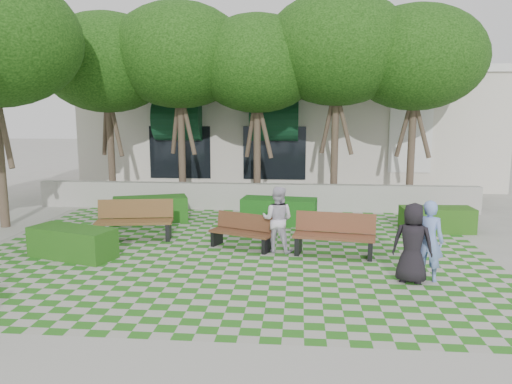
# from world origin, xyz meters

# --- Properties ---
(ground) EXTENTS (90.00, 90.00, 0.00)m
(ground) POSITION_xyz_m (0.00, 0.00, 0.00)
(ground) COLOR gray
(ground) RESTS_ON ground
(lawn) EXTENTS (12.00, 12.00, 0.00)m
(lawn) POSITION_xyz_m (0.00, 1.00, 0.01)
(lawn) COLOR #2B721E
(lawn) RESTS_ON ground
(sidewalk_south) EXTENTS (16.00, 2.00, 0.01)m
(sidewalk_south) POSITION_xyz_m (0.00, -4.70, 0.01)
(sidewalk_south) COLOR #9E9B93
(sidewalk_south) RESTS_ON ground
(retaining_wall) EXTENTS (15.00, 0.36, 0.90)m
(retaining_wall) POSITION_xyz_m (0.00, 6.20, 0.45)
(retaining_wall) COLOR #9E9B93
(retaining_wall) RESTS_ON ground
(bench_east) EXTENTS (1.96, 0.92, 0.99)m
(bench_east) POSITION_xyz_m (2.40, 0.97, 0.48)
(bench_east) COLOR brown
(bench_east) RESTS_ON ground
(bench_mid) EXTENTS (1.70, 1.13, 0.85)m
(bench_mid) POSITION_xyz_m (0.18, 1.39, 0.41)
(bench_mid) COLOR #4F2D1B
(bench_mid) RESTS_ON ground
(bench_west) EXTENTS (2.06, 0.97, 1.04)m
(bench_west) POSITION_xyz_m (-2.76, 1.99, 0.50)
(bench_west) COLOR brown
(bench_west) RESTS_ON ground
(hedge_east) EXTENTS (2.02, 0.91, 0.69)m
(hedge_east) POSITION_xyz_m (5.42, 3.55, 0.35)
(hedge_east) COLOR #234F15
(hedge_east) RESTS_ON ground
(hedge_midright) EXTENTS (2.30, 1.15, 0.77)m
(hedge_midright) POSITION_xyz_m (0.96, 4.13, 0.39)
(hedge_midright) COLOR #144C14
(hedge_midright) RESTS_ON ground
(hedge_midleft) EXTENTS (2.36, 1.56, 0.77)m
(hedge_midleft) POSITION_xyz_m (-2.96, 4.04, 0.38)
(hedge_midleft) COLOR #1A4E14
(hedge_midleft) RESTS_ON ground
(hedge_west) EXTENTS (2.18, 1.40, 0.71)m
(hedge_west) POSITION_xyz_m (-3.66, 0.26, 0.35)
(hedge_west) COLOR #1D4C14
(hedge_west) RESTS_ON ground
(person_blue) EXTENTS (0.71, 0.60, 1.64)m
(person_blue) POSITION_xyz_m (4.14, -0.61, 0.82)
(person_blue) COLOR #7996DD
(person_blue) RESTS_ON ground
(person_dark) EXTENTS (0.90, 0.71, 1.61)m
(person_dark) POSITION_xyz_m (3.80, -0.76, 0.80)
(person_dark) COLOR black
(person_dark) RESTS_ON ground
(person_white) EXTENTS (0.89, 0.76, 1.60)m
(person_white) POSITION_xyz_m (1.05, 1.16, 0.80)
(person_white) COLOR silver
(person_white) RESTS_ON ground
(tree_row) EXTENTS (17.70, 13.40, 7.41)m
(tree_row) POSITION_xyz_m (-1.86, 5.95, 5.18)
(tree_row) COLOR #47382B
(tree_row) RESTS_ON ground
(building) EXTENTS (18.00, 8.92, 5.15)m
(building) POSITION_xyz_m (0.93, 14.08, 2.52)
(building) COLOR beige
(building) RESTS_ON ground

